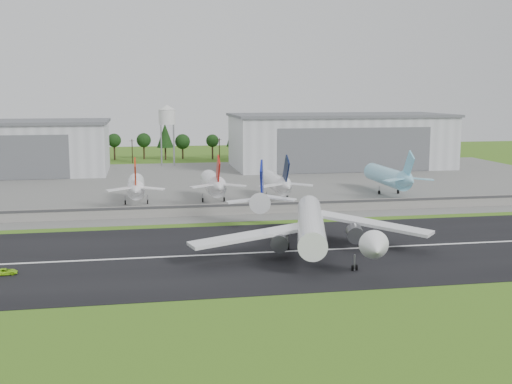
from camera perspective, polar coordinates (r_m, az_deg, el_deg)
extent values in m
plane|color=#3E6C19|center=(132.52, -1.97, -6.64)|extent=(600.00, 600.00, 0.00)
cube|color=black|center=(142.07, -2.57, -5.55)|extent=(320.00, 60.00, 0.10)
cube|color=white|center=(142.06, -2.57, -5.53)|extent=(220.00, 1.00, 0.02)
cube|color=slate|center=(249.55, -6.00, 0.69)|extent=(320.00, 150.00, 0.10)
cube|color=gray|center=(185.37, -4.46, -1.61)|extent=(240.00, 0.50, 3.50)
cube|color=#38383A|center=(184.85, -4.45, -1.25)|extent=(240.00, 0.12, 0.70)
cube|color=silver|center=(306.86, 7.44, 4.44)|extent=(100.00, 45.00, 24.00)
cube|color=#595B60|center=(306.15, 7.49, 6.79)|extent=(102.00, 47.00, 1.20)
cube|color=#595B60|center=(285.60, 8.82, 3.70)|extent=(70.00, 0.30, 19.68)
cylinder|color=#99999E|center=(309.56, -8.40, 4.09)|extent=(0.50, 0.50, 20.00)
cylinder|color=#99999E|center=(315.80, -7.34, 4.20)|extent=(0.50, 0.50, 20.00)
cylinder|color=silver|center=(311.86, -7.92, 6.62)|extent=(8.00, 8.00, 7.00)
cone|color=silver|center=(311.71, -7.94, 7.48)|extent=(8.40, 8.40, 2.40)
cylinder|color=white|center=(144.37, 4.89, -2.84)|extent=(16.38, 44.08, 5.80)
cone|color=white|center=(123.75, 10.58, -4.94)|extent=(7.09, 7.24, 5.80)
cone|color=white|center=(167.32, 0.44, -0.76)|extent=(7.54, 10.07, 5.51)
cube|color=navy|center=(166.07, 0.52, 1.02)|extent=(2.82, 9.37, 11.13)
cube|color=white|center=(150.71, 10.24, -2.76)|extent=(24.44, 22.85, 2.65)
cylinder|color=#333338|center=(146.80, 8.79, -3.67)|extent=(5.03, 6.26, 3.80)
cube|color=white|center=(168.96, 2.05, -0.53)|extent=(9.33, 7.50, 0.98)
cube|color=white|center=(136.16, -0.23, -3.86)|extent=(28.48, 12.04, 2.65)
cylinder|color=#333338|center=(137.50, 2.13, -4.43)|extent=(5.03, 6.26, 3.80)
cube|color=white|center=(164.79, -1.06, -0.77)|extent=(9.20, 3.80, 0.98)
cube|color=#99999E|center=(141.97, 5.65, -4.91)|extent=(17.03, 31.53, 3.20)
cylinder|color=black|center=(146.03, 2.73, -4.83)|extent=(0.75, 1.55, 1.50)
imported|color=#98DC19|center=(135.33, -21.38, -6.61)|extent=(4.75, 2.65, 1.26)
cylinder|color=white|center=(208.48, -10.62, 0.53)|extent=(5.33, 24.00, 5.33)
cone|color=white|center=(193.00, -10.64, 0.16)|extent=(5.07, 7.00, 5.07)
cube|color=#AD270D|center=(192.84, -10.68, 1.59)|extent=(0.45, 8.59, 10.02)
cylinder|color=#99999E|center=(207.20, -11.55, -0.72)|extent=(0.32, 0.32, 3.00)
cylinder|color=#99999E|center=(207.15, -9.62, -0.67)|extent=(0.32, 0.32, 3.00)
cylinder|color=black|center=(207.32, -11.55, -0.91)|extent=(0.40, 1.40, 1.40)
cylinder|color=white|center=(209.73, -3.88, 0.79)|extent=(5.95, 24.00, 5.95)
cone|color=white|center=(194.35, -3.36, 0.45)|extent=(5.65, 7.00, 5.65)
cube|color=#B0150D|center=(194.19, -3.39, 1.87)|extent=(0.45, 8.59, 10.02)
cylinder|color=#99999E|center=(208.08, -4.76, -0.53)|extent=(0.32, 0.32, 3.00)
cylinder|color=#99999E|center=(208.86, -2.85, -0.47)|extent=(0.32, 0.32, 3.00)
cylinder|color=black|center=(208.20, -4.76, -0.72)|extent=(0.40, 1.40, 1.40)
cylinder|color=white|center=(213.15, 1.77, 0.84)|extent=(5.24, 24.00, 5.24)
cone|color=white|center=(198.04, 2.71, 0.51)|extent=(4.98, 7.00, 4.98)
cube|color=black|center=(197.88, 2.69, 1.91)|extent=(0.45, 8.59, 10.02)
cylinder|color=#99999E|center=(211.13, 0.95, -0.36)|extent=(0.32, 0.32, 3.00)
cylinder|color=#99999E|center=(212.60, 2.80, -0.31)|extent=(0.32, 0.32, 3.00)
cylinder|color=black|center=(211.25, 0.95, -0.55)|extent=(0.40, 1.40, 1.40)
cylinder|color=#89D0EC|center=(229.82, 11.56, 1.38)|extent=(6.20, 30.00, 6.20)
cone|color=#89D0EC|center=(212.80, 13.42, 0.99)|extent=(5.89, 7.00, 5.89)
cube|color=#6CBFDE|center=(212.66, 13.41, 2.29)|extent=(0.45, 8.59, 10.02)
cylinder|color=#99999E|center=(227.34, 10.90, 0.14)|extent=(0.32, 0.32, 3.00)
cylinder|color=#99999E|center=(229.95, 12.52, 0.19)|extent=(0.32, 0.32, 3.00)
cylinder|color=black|center=(227.44, 10.89, -0.03)|extent=(0.40, 1.40, 1.40)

